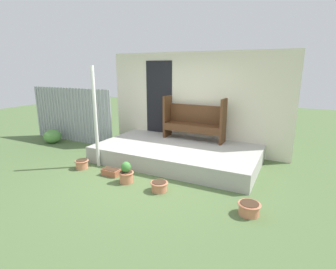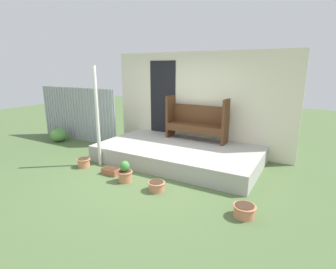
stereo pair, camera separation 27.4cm
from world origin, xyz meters
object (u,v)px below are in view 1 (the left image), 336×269
(support_post, at_px, (95,118))
(flower_pot_right, at_px, (159,186))
(flower_pot_left, at_px, (82,164))
(flower_pot_far_right, at_px, (249,208))
(planter_box_rect, at_px, (111,172))
(bench, at_px, (194,120))
(flower_pot_middle, at_px, (126,173))
(shrub_by_fence, at_px, (52,136))

(support_post, bearing_deg, flower_pot_right, -15.06)
(flower_pot_left, relative_size, flower_pot_far_right, 0.86)
(flower_pot_left, relative_size, planter_box_rect, 0.81)
(bench, bearing_deg, flower_pot_far_right, -51.69)
(support_post, bearing_deg, planter_box_rect, -27.07)
(flower_pot_left, height_order, planter_box_rect, flower_pot_left)
(flower_pot_left, distance_m, flower_pot_middle, 1.33)
(flower_pot_right, height_order, shrub_by_fence, shrub_by_fence)
(flower_pot_right, distance_m, planter_box_rect, 1.27)
(planter_box_rect, bearing_deg, flower_pot_middle, -16.87)
(support_post, xyz_separation_m, flower_pot_left, (-0.21, -0.30, -1.01))
(flower_pot_left, height_order, shrub_by_fence, shrub_by_fence)
(planter_box_rect, bearing_deg, flower_pot_right, -8.64)
(bench, xyz_separation_m, flower_pot_right, (0.25, -2.37, -0.80))
(flower_pot_middle, relative_size, flower_pot_right, 1.32)
(shrub_by_fence, bearing_deg, flower_pot_middle, -20.15)
(bench, height_order, flower_pot_far_right, bench)
(flower_pot_left, distance_m, shrub_by_fence, 2.60)
(flower_pot_middle, distance_m, flower_pot_right, 0.76)
(support_post, height_order, flower_pot_right, support_post)
(flower_pot_far_right, distance_m, planter_box_rect, 2.88)
(support_post, xyz_separation_m, flower_pot_middle, (1.11, -0.46, -0.94))
(support_post, height_order, shrub_by_fence, support_post)
(flower_pot_right, distance_m, shrub_by_fence, 4.60)
(bench, bearing_deg, shrub_by_fence, -165.44)
(support_post, relative_size, shrub_by_fence, 4.14)
(flower_pot_left, bearing_deg, shrub_by_fence, 153.12)
(support_post, relative_size, planter_box_rect, 6.04)
(flower_pot_left, bearing_deg, support_post, 54.92)
(bench, height_order, flower_pot_middle, bench)
(planter_box_rect, bearing_deg, bench, 65.21)
(flower_pot_middle, bearing_deg, shrub_by_fence, 159.85)
(flower_pot_far_right, bearing_deg, shrub_by_fence, 166.38)
(support_post, distance_m, flower_pot_left, 1.08)
(flower_pot_far_right, height_order, shrub_by_fence, shrub_by_fence)
(flower_pot_right, relative_size, shrub_by_fence, 0.60)
(bench, height_order, flower_pot_left, bench)
(flower_pot_middle, relative_size, shrub_by_fence, 0.79)
(support_post, bearing_deg, shrub_by_fence, 160.97)
(flower_pot_right, bearing_deg, shrub_by_fence, 162.64)
(bench, distance_m, flower_pot_right, 2.51)
(flower_pot_middle, xyz_separation_m, planter_box_rect, (-0.50, 0.15, -0.12))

